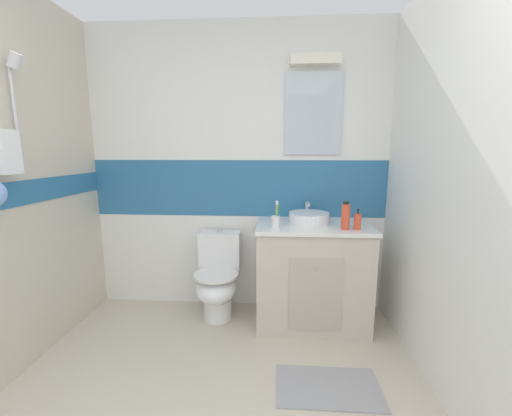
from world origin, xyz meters
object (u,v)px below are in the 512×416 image
Objects in this scene: toothbrush_cup at (276,221)px; toilet at (218,279)px; soap_dispenser at (357,221)px; sink_basin at (309,217)px; shampoo_bottle_tall at (346,216)px.

toilet is at bearing 159.85° from toothbrush_cup.
soap_dispenser is (0.61, -0.01, 0.00)m from toothbrush_cup.
sink_basin is at bearing 33.77° from toothbrush_cup.
sink_basin is at bearing -0.04° from toilet.
sink_basin is at bearing 150.76° from soap_dispenser.
toothbrush_cup is (0.49, -0.18, 0.56)m from toilet.
sink_basin is 1.74× the size of shampoo_bottle_tall.
toothbrush_cup is at bearing -20.15° from toilet.
soap_dispenser reaches higher than sink_basin.
shampoo_bottle_tall is (0.52, -0.01, 0.04)m from toothbrush_cup.
sink_basin reaches higher than toilet.
toothbrush_cup is at bearing 178.51° from shampoo_bottle_tall.
sink_basin is 1.77× the size of toothbrush_cup.
toilet is at bearing 169.14° from shampoo_bottle_tall.
sink_basin is 0.39m from soap_dispenser.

